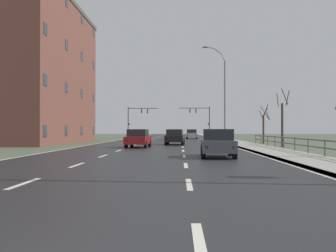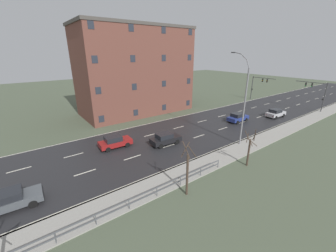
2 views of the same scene
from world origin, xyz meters
The scene contains 15 objects.
ground_plane centered at (0.00, 48.00, -0.06)m, with size 160.00×160.00×0.12m.
road_asphalt_strip centered at (0.00, 60.00, 0.01)m, with size 14.00×120.00×0.03m.
sidewalk_right centered at (8.43, 60.00, 0.06)m, with size 3.00×120.00×0.12m.
guardrail centered at (9.85, 20.98, 0.71)m, with size 0.07×28.47×1.00m.
street_lamp_midground centered at (7.43, 42.14, 5.69)m, with size 2.79×0.24×11.68m.
traffic_signal_right centered at (6.40, 69.09, 4.16)m, with size 5.93×0.36×5.97m.
traffic_signal_left centered at (-6.41, 68.62, 4.12)m, with size 5.86×0.36×5.91m.
car_near_right centered at (4.10, 58.12, 0.80)m, with size 2.00×4.19×1.57m.
car_mid_centre centered at (4.18, 17.57, 0.80)m, with size 1.98×4.17×1.57m.
car_far_left centered at (-1.45, 28.50, 0.80)m, with size 2.00×4.19×1.57m.
car_distant centered at (1.61, 34.28, 0.80)m, with size 2.02×4.19×1.57m.
car_near_left centered at (1.50, 50.11, 0.80)m, with size 1.87×4.11×1.57m.
brick_building centered at (-15.17, 39.25, 8.16)m, with size 10.51×21.57×16.31m.
bare_tree_mid centered at (11.08, 29.69, 2.22)m, with size 0.97×0.99×5.11m.
bare_tree_far centered at (11.38, 38.15, 1.94)m, with size 1.21×1.37×4.39m.
Camera 1 is at (2.07, -2.92, 1.55)m, focal length 39.54 mm.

